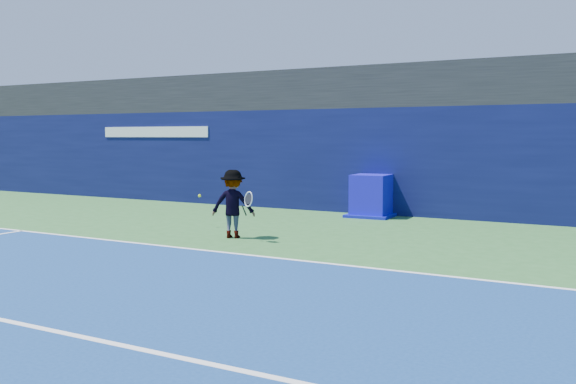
# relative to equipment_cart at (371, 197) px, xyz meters

# --- Properties ---
(ground) EXTENTS (80.00, 80.00, 0.00)m
(ground) POSITION_rel_equipment_cart_xyz_m (-1.09, -9.51, -0.53)
(ground) COLOR #2E652D
(ground) RESTS_ON ground
(baseline) EXTENTS (24.00, 0.10, 0.01)m
(baseline) POSITION_rel_equipment_cart_xyz_m (-1.09, -6.51, -0.52)
(baseline) COLOR white
(baseline) RESTS_ON ground
(stadium_band) EXTENTS (36.00, 3.00, 1.20)m
(stadium_band) POSITION_rel_equipment_cart_xyz_m (-1.09, 1.99, 3.07)
(stadium_band) COLOR black
(stadium_band) RESTS_ON back_wall_assembly
(back_wall_assembly) EXTENTS (36.00, 1.03, 3.00)m
(back_wall_assembly) POSITION_rel_equipment_cart_xyz_m (-1.10, 0.98, 0.97)
(back_wall_assembly) COLOR #0B0F3D
(back_wall_assembly) RESTS_ON ground
(equipment_cart) EXTENTS (1.27, 1.27, 1.16)m
(equipment_cart) POSITION_rel_equipment_cart_xyz_m (0.00, 0.00, 0.00)
(equipment_cart) COLOR #150DC1
(equipment_cart) RESTS_ON ground
(tennis_player) EXTENTS (1.27, 0.84, 1.48)m
(tennis_player) POSITION_rel_equipment_cart_xyz_m (-1.25, -4.91, 0.21)
(tennis_player) COLOR white
(tennis_player) RESTS_ON ground
(tennis_ball) EXTENTS (0.07, 0.07, 0.07)m
(tennis_ball) POSITION_rel_equipment_cart_xyz_m (-2.85, -3.99, 0.24)
(tennis_ball) COLOR #B8DC18
(tennis_ball) RESTS_ON ground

